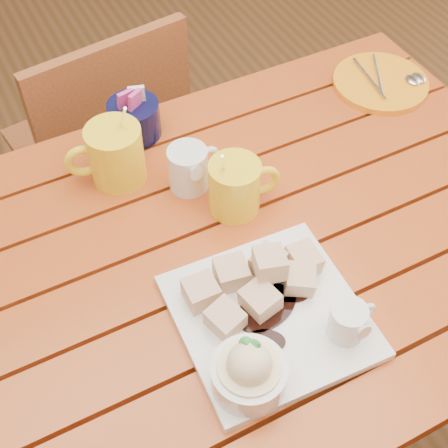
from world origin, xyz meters
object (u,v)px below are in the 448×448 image
table (231,284)px  coffee_mug_right (236,186)px  coffee_mug_left (114,154)px  dessert_plate (266,323)px  orange_saucer (381,82)px  chair_far (106,146)px

table → coffee_mug_right: size_ratio=8.04×
table → coffee_mug_right: coffee_mug_right is taller
coffee_mug_left → dessert_plate: bearing=-69.3°
dessert_plate → coffee_mug_left: coffee_mug_left is taller
coffee_mug_left → orange_saucer: size_ratio=0.83×
table → dessert_plate: dessert_plate is taller
dessert_plate → chair_far: size_ratio=0.35×
dessert_plate → coffee_mug_right: (0.08, 0.25, 0.02)m
table → coffee_mug_left: coffee_mug_left is taller
orange_saucer → chair_far: (-0.51, 0.40, -0.30)m
chair_far → table: bearing=84.8°
table → chair_far: 0.67m
coffee_mug_right → chair_far: bearing=107.3°
chair_far → coffee_mug_right: bearing=90.0°
coffee_mug_left → orange_saucer: 0.59m
dessert_plate → chair_far: 0.87m
coffee_mug_left → coffee_mug_right: size_ratio=1.11×
coffee_mug_right → chair_far: (-0.08, 0.56, -0.34)m
coffee_mug_left → coffee_mug_right: (0.16, -0.16, -0.01)m
coffee_mug_right → table: bearing=-112.4°
coffee_mug_left → coffee_mug_right: 0.23m
table → orange_saucer: size_ratio=6.03×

